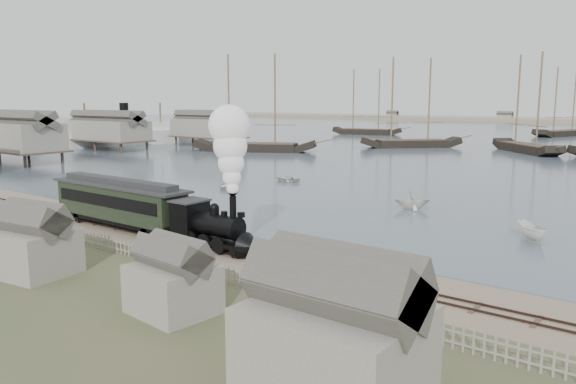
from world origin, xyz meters
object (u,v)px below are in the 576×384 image
Objects in this scene: steamship at (125,124)px; beached_dinghy at (163,221)px; passenger_coach at (119,201)px; locomotive at (224,188)px.

beached_dinghy is at bearing -112.67° from steamship.
steamship reaches higher than passenger_coach.
beached_dinghy is 91.05m from steamship.
steamship reaches higher than locomotive.
locomotive is at bearing 0.00° from passenger_coach.
steamship reaches higher than beached_dinghy.
locomotive is at bearing -112.81° from beached_dinghy.
passenger_coach is 90.91m from steamship.
steamship is (-72.82, 54.36, 2.69)m from passenger_coach.
locomotive is 11.32m from beached_dinghy.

